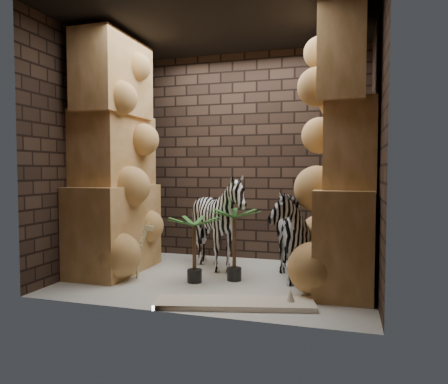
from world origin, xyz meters
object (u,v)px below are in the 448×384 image
(palm_front, at_px, (234,244))
(palm_back, at_px, (194,249))
(giraffe_toy, at_px, (130,249))
(zebra_right, at_px, (284,227))
(zebra_left, at_px, (218,227))
(surfboard, at_px, (235,303))

(palm_front, distance_m, palm_back, 0.47)
(giraffe_toy, bearing_deg, palm_back, -20.01)
(zebra_right, bearing_deg, giraffe_toy, 173.95)
(palm_front, height_order, palm_back, palm_front)
(zebra_left, height_order, palm_front, zebra_left)
(palm_front, xyz_separation_m, surfboard, (0.24, -0.89, -0.40))
(zebra_right, xyz_separation_m, giraffe_toy, (-1.79, -0.44, -0.29))
(giraffe_toy, distance_m, palm_front, 1.26)
(zebra_left, bearing_deg, zebra_right, -12.74)
(giraffe_toy, height_order, palm_back, palm_back)
(palm_front, distance_m, surfboard, 1.01)
(palm_back, distance_m, surfboard, 1.01)
(zebra_right, bearing_deg, palm_back, -176.93)
(zebra_left, height_order, palm_back, zebra_left)
(palm_back, bearing_deg, zebra_left, 80.77)
(giraffe_toy, distance_m, palm_back, 0.82)
(giraffe_toy, distance_m, surfboard, 1.65)
(zebra_left, height_order, surfboard, zebra_left)
(palm_front, relative_size, surfboard, 0.56)
(zebra_right, relative_size, zebra_left, 1.02)
(zebra_right, relative_size, giraffe_toy, 1.84)
(zebra_left, distance_m, giraffe_toy, 1.14)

